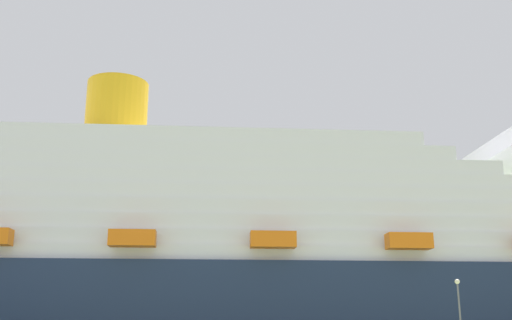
{
  "coord_description": "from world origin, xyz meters",
  "views": [
    {
      "loc": [
        -8.98,
        -61.17,
        3.19
      ],
      "look_at": [
        8.1,
        26.73,
        27.3
      ],
      "focal_mm": 43.39,
      "sensor_mm": 36.0,
      "label": 1
    }
  ],
  "objects": [
    {
      "name": "cruise_ship",
      "position": [
        16.44,
        63.6,
        15.97
      ],
      "size": [
        253.18,
        62.91,
        62.23
      ],
      "color": "#1E2D4C",
      "rests_on": "ground_plane"
    },
    {
      "name": "street_lamp",
      "position": [
        26.57,
        3.56,
        5.37
      ],
      "size": [
        0.56,
        0.56,
        8.29
      ],
      "color": "slate",
      "rests_on": "ground_plane"
    }
  ]
}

